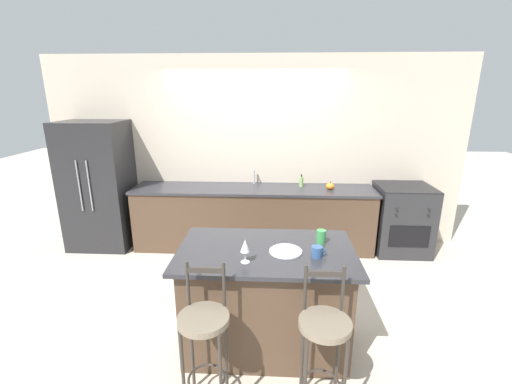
{
  "coord_description": "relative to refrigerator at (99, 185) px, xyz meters",
  "views": [
    {
      "loc": [
        0.28,
        -4.25,
        2.21
      ],
      "look_at": [
        0.09,
        -0.63,
        1.13
      ],
      "focal_mm": 24.0,
      "sensor_mm": 36.0,
      "label": 1
    }
  ],
  "objects": [
    {
      "name": "dinner_plate",
      "position": [
        2.61,
        -2.03,
        0.03
      ],
      "size": [
        0.27,
        0.27,
        0.02
      ],
      "color": "white",
      "rests_on": "kitchen_island"
    },
    {
      "name": "refrigerator",
      "position": [
        0.0,
        0.0,
        0.0
      ],
      "size": [
        0.87,
        0.72,
        1.82
      ],
      "color": "#232326",
      "rests_on": "ground_plane"
    },
    {
      "name": "ground_plane",
      "position": [
        2.22,
        -0.34,
        -0.91
      ],
      "size": [
        18.0,
        18.0,
        0.0
      ],
      "primitive_type": "plane",
      "color": "beige"
    },
    {
      "name": "tumbler_cup",
      "position": [
        2.92,
        -1.84,
        0.09
      ],
      "size": [
        0.08,
        0.08,
        0.12
      ],
      "color": "#3D934C",
      "rests_on": "kitchen_island"
    },
    {
      "name": "oven_range",
      "position": [
        4.31,
        0.01,
        -0.43
      ],
      "size": [
        0.73,
        0.69,
        0.96
      ],
      "color": "#28282B",
      "rests_on": "ground_plane"
    },
    {
      "name": "soap_bottle",
      "position": [
        2.9,
        0.13,
        0.06
      ],
      "size": [
        0.06,
        0.06,
        0.18
      ],
      "color": "#89B260",
      "rests_on": "back_counter"
    },
    {
      "name": "bar_stool_near",
      "position": [
        2.04,
        -2.64,
        -0.31
      ],
      "size": [
        0.35,
        0.35,
        1.09
      ],
      "color": "#332D28",
      "rests_on": "ground_plane"
    },
    {
      "name": "sink_faucet",
      "position": [
        2.22,
        0.24,
        0.13
      ],
      "size": [
        0.02,
        0.13,
        0.22
      ],
      "color": "#ADAFB5",
      "rests_on": "back_counter"
    },
    {
      "name": "back_counter",
      "position": [
        2.22,
        0.04,
        -0.46
      ],
      "size": [
        3.39,
        0.69,
        0.9
      ],
      "color": "#4C3828",
      "rests_on": "ground_plane"
    },
    {
      "name": "kitchen_island",
      "position": [
        2.45,
        -1.99,
        -0.44
      ],
      "size": [
        1.48,
        0.89,
        0.93
      ],
      "color": "#4C3828",
      "rests_on": "ground_plane"
    },
    {
      "name": "wall_back",
      "position": [
        2.22,
        0.37,
        0.44
      ],
      "size": [
        6.0,
        0.07,
        2.7
      ],
      "color": "beige",
      "rests_on": "ground_plane"
    },
    {
      "name": "wine_glass",
      "position": [
        2.29,
        -2.22,
        0.16
      ],
      "size": [
        0.07,
        0.07,
        0.19
      ],
      "color": "white",
      "rests_on": "kitchen_island"
    },
    {
      "name": "pumpkin_decoration",
      "position": [
        3.28,
        0.0,
        0.03
      ],
      "size": [
        0.12,
        0.12,
        0.11
      ],
      "color": "orange",
      "rests_on": "back_counter"
    },
    {
      "name": "bar_stool_far",
      "position": [
        2.86,
        -2.64,
        -0.31
      ],
      "size": [
        0.35,
        0.35,
        1.09
      ],
      "color": "#332D28",
      "rests_on": "ground_plane"
    },
    {
      "name": "coffee_mug",
      "position": [
        2.86,
        -2.1,
        0.07
      ],
      "size": [
        0.12,
        0.09,
        0.09
      ],
      "color": "#335689",
      "rests_on": "kitchen_island"
    }
  ]
}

